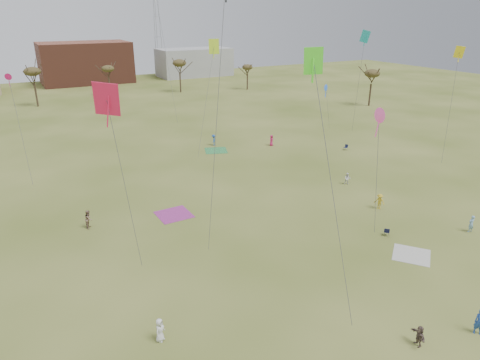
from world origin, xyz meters
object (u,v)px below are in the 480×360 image
camp_chair_right (346,148)px  radio_tower (156,16)px  flyer_near_left (160,330)px  flyer_near_right (480,322)px  camp_chair_center (386,233)px

camp_chair_right → radio_tower: size_ratio=0.02×
radio_tower → flyer_near_left: bearing=-108.7°
flyer_near_left → flyer_near_right: bearing=-68.2°
camp_chair_center → radio_tower: (17.82, 120.66, 18.95)m
camp_chair_right → flyer_near_right: bearing=-46.3°
camp_chair_center → flyer_near_left: bearing=54.6°
flyer_near_left → flyer_near_right: size_ratio=0.89×
camp_chair_right → camp_chair_center: bearing=-50.4°
camp_chair_center → camp_chair_right: same height
flyer_near_left → radio_tower: 132.21m
camp_chair_right → radio_tower: 98.94m
flyer_near_right → camp_chair_right: flyer_near_right is taller
radio_tower → flyer_near_right: bearing=-99.7°
flyer_near_right → camp_chair_center: flyer_near_right is taller
flyer_near_left → flyer_near_right: flyer_near_right is taller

